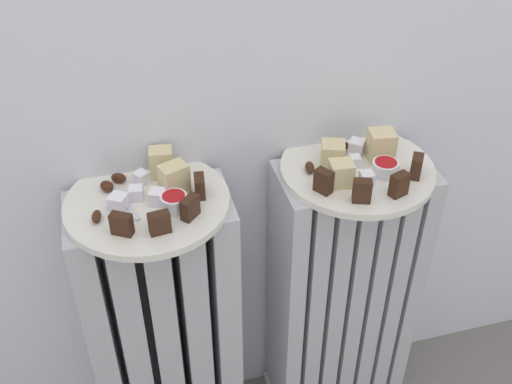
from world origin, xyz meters
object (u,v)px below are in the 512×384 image
Objects in this scene: jam_bowl_left at (174,201)px; jam_bowl_right at (385,167)px; radiator_left at (166,336)px; radiator_right at (341,300)px; plate_left at (147,203)px; fork at (126,201)px; plate_right at (357,169)px.

jam_bowl_left is 0.35m from jam_bowl_right.
radiator_left is 1.00× the size of radiator_right.
radiator_left is 0.32m from plate_left.
jam_bowl_left is (0.04, -0.03, 0.34)m from radiator_left.
jam_bowl_left is (0.04, -0.03, 0.02)m from plate_left.
radiator_left is 0.36m from radiator_right.
plate_left reaches higher than radiator_left.
fork reaches higher than radiator_right.
radiator_left is 0.35m from jam_bowl_left.
radiator_right is (0.36, 0.00, 0.00)m from radiator_left.
plate_right reaches higher than radiator_left.
radiator_right is at bearing 6.09° from jam_bowl_left.
radiator_left is at bearing 175.42° from jam_bowl_right.
jam_bowl_left is at bearing -40.94° from plate_left.
radiator_right is 0.51m from fork.
jam_bowl_right is (0.39, -0.03, 0.02)m from plate_left.
radiator_left and radiator_right have the same top height.
radiator_left is at bearing 116.57° from plate_left.
jam_bowl_right is 0.43m from fork.
jam_bowl_left reaches higher than radiator_left.
jam_bowl_right is (0.35, 0.00, -0.00)m from jam_bowl_left.
fork is at bearing 179.50° from plate_right.
jam_bowl_right is (0.04, -0.03, 0.02)m from plate_right.
jam_bowl_right reaches higher than radiator_right.
radiator_right is at bearing 0.00° from plate_left.
fork is at bearing 175.31° from jam_bowl_right.
jam_bowl_right is at bearing -4.58° from plate_left.
radiator_left is 14.84× the size of jam_bowl_left.
radiator_left is 0.33m from fork.
radiator_right is at bearing 0.00° from radiator_left.
jam_bowl_left reaches higher than jam_bowl_right.
plate_right is at bearing 6.09° from jam_bowl_left.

